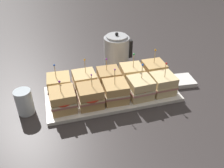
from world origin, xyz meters
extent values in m
plane|color=#383333|center=(0.00, 0.00, 0.00)|extent=(6.00, 6.00, 0.00)
cube|color=white|center=(0.00, 0.00, 0.01)|extent=(0.66, 0.29, 0.01)
cube|color=white|center=(0.00, 0.00, 0.01)|extent=(0.66, 0.29, 0.01)
cube|color=tan|center=(-0.25, -0.06, 0.04)|extent=(0.11, 0.11, 0.04)
cube|color=#B26B60|center=(-0.25, -0.06, 0.06)|extent=(0.12, 0.12, 0.01)
cube|color=beige|center=(-0.25, -0.06, 0.07)|extent=(0.12, 0.12, 0.01)
cylinder|color=red|center=(-0.25, -0.08, 0.08)|extent=(0.08, 0.08, 0.00)
cube|color=tan|center=(-0.25, -0.06, 0.10)|extent=(0.11, 0.11, 0.04)
cylinder|color=tan|center=(-0.25, -0.07, 0.14)|extent=(0.00, 0.01, 0.07)
sphere|color=purple|center=(-0.25, -0.07, 0.17)|extent=(0.01, 0.01, 0.01)
cube|color=tan|center=(-0.12, -0.06, 0.04)|extent=(0.11, 0.11, 0.04)
cube|color=#B26B60|center=(-0.12, -0.06, 0.06)|extent=(0.12, 0.12, 0.01)
cube|color=beige|center=(-0.12, -0.06, 0.07)|extent=(0.11, 0.11, 0.01)
cylinder|color=red|center=(-0.12, -0.08, 0.08)|extent=(0.09, 0.09, 0.00)
cube|color=tan|center=(-0.12, -0.06, 0.10)|extent=(0.11, 0.11, 0.04)
cylinder|color=tan|center=(-0.11, -0.06, 0.14)|extent=(0.00, 0.01, 0.07)
sphere|color=purple|center=(-0.11, -0.06, 0.18)|extent=(0.01, 0.01, 0.01)
cube|color=tan|center=(0.00, -0.06, 0.04)|extent=(0.11, 0.11, 0.04)
cube|color=#B26B60|center=(0.00, -0.06, 0.06)|extent=(0.12, 0.12, 0.01)
cube|color=beige|center=(0.00, -0.06, 0.07)|extent=(0.12, 0.12, 0.01)
cube|color=tan|center=(0.00, -0.06, 0.09)|extent=(0.11, 0.11, 0.04)
cylinder|color=tan|center=(-0.01, -0.07, 0.15)|extent=(0.00, 0.01, 0.09)
sphere|color=purple|center=(-0.01, -0.07, 0.19)|extent=(0.01, 0.01, 0.01)
cube|color=beige|center=(0.12, -0.07, 0.04)|extent=(0.11, 0.11, 0.04)
cube|color=tan|center=(0.12, -0.07, 0.06)|extent=(0.12, 0.12, 0.01)
cube|color=beige|center=(0.12, -0.07, 0.07)|extent=(0.12, 0.12, 0.01)
cylinder|color=red|center=(0.12, -0.08, 0.08)|extent=(0.06, 0.06, 0.00)
cube|color=beige|center=(0.12, -0.07, 0.10)|extent=(0.11, 0.11, 0.04)
cylinder|color=tan|center=(0.13, -0.05, 0.15)|extent=(0.00, 0.01, 0.08)
sphere|color=blue|center=(0.13, -0.05, 0.19)|extent=(0.01, 0.01, 0.01)
cube|color=beige|center=(0.25, -0.06, 0.04)|extent=(0.11, 0.11, 0.04)
cube|color=tan|center=(0.25, -0.06, 0.06)|extent=(0.12, 0.12, 0.01)
cube|color=beige|center=(0.25, -0.06, 0.07)|extent=(0.11, 0.11, 0.01)
cube|color=beige|center=(0.25, -0.06, 0.09)|extent=(0.11, 0.11, 0.04)
cylinder|color=tan|center=(0.24, -0.07, 0.15)|extent=(0.00, 0.01, 0.08)
sphere|color=red|center=(0.24, -0.07, 0.19)|extent=(0.01, 0.01, 0.01)
cube|color=tan|center=(-0.25, 0.06, 0.04)|extent=(0.11, 0.11, 0.04)
cube|color=tan|center=(-0.25, 0.06, 0.06)|extent=(0.12, 0.12, 0.01)
cube|color=beige|center=(-0.25, 0.06, 0.07)|extent=(0.12, 0.12, 0.01)
cylinder|color=red|center=(-0.25, 0.04, 0.08)|extent=(0.06, 0.06, 0.00)
cube|color=#E0B771|center=(-0.25, 0.06, 0.10)|extent=(0.11, 0.11, 0.04)
cylinder|color=tan|center=(-0.26, 0.05, 0.15)|extent=(0.00, 0.00, 0.08)
sphere|color=blue|center=(-0.26, 0.05, 0.19)|extent=(0.01, 0.01, 0.01)
cube|color=#DBB77A|center=(-0.13, 0.06, 0.04)|extent=(0.11, 0.11, 0.04)
cube|color=#B26B60|center=(-0.13, 0.06, 0.06)|extent=(0.12, 0.12, 0.01)
cube|color=beige|center=(-0.13, 0.06, 0.07)|extent=(0.12, 0.12, 0.01)
cylinder|color=red|center=(-0.13, 0.04, 0.08)|extent=(0.07, 0.07, 0.00)
cube|color=#E8C281|center=(-0.13, 0.06, 0.10)|extent=(0.11, 0.11, 0.04)
cylinder|color=tan|center=(-0.12, 0.07, 0.15)|extent=(0.00, 0.01, 0.08)
sphere|color=orange|center=(-0.12, 0.07, 0.19)|extent=(0.01, 0.01, 0.01)
cube|color=tan|center=(0.00, 0.06, 0.04)|extent=(0.11, 0.11, 0.04)
cube|color=#B26B60|center=(0.00, 0.06, 0.06)|extent=(0.12, 0.12, 0.01)
cube|color=beige|center=(0.00, 0.06, 0.07)|extent=(0.12, 0.12, 0.01)
cube|color=tan|center=(0.00, 0.06, 0.09)|extent=(0.11, 0.11, 0.04)
cylinder|color=tan|center=(-0.01, 0.07, 0.14)|extent=(0.00, 0.01, 0.07)
sphere|color=purple|center=(-0.01, 0.07, 0.18)|extent=(0.01, 0.01, 0.01)
cube|color=#DBB77A|center=(0.12, 0.06, 0.04)|extent=(0.12, 0.12, 0.04)
cube|color=tan|center=(0.12, 0.06, 0.06)|extent=(0.12, 0.12, 0.01)
cube|color=beige|center=(0.12, 0.06, 0.07)|extent=(0.12, 0.12, 0.01)
cylinder|color=red|center=(0.12, 0.04, 0.08)|extent=(0.07, 0.07, 0.00)
cube|color=#E8C281|center=(0.12, 0.06, 0.10)|extent=(0.12, 0.12, 0.04)
cylinder|color=tan|center=(0.13, 0.05, 0.15)|extent=(0.00, 0.00, 0.08)
sphere|color=green|center=(0.13, 0.05, 0.19)|extent=(0.01, 0.01, 0.01)
cube|color=tan|center=(0.25, 0.06, 0.04)|extent=(0.11, 0.11, 0.04)
cube|color=tan|center=(0.25, 0.06, 0.06)|extent=(0.12, 0.12, 0.01)
cube|color=beige|center=(0.25, 0.06, 0.07)|extent=(0.11, 0.11, 0.01)
cylinder|color=red|center=(0.25, 0.04, 0.08)|extent=(0.07, 0.07, 0.00)
cube|color=tan|center=(0.25, 0.06, 0.10)|extent=(0.11, 0.11, 0.04)
cylinder|color=tan|center=(0.25, 0.07, 0.15)|extent=(0.00, 0.00, 0.09)
sphere|color=orange|center=(0.25, 0.07, 0.19)|extent=(0.01, 0.01, 0.01)
cylinder|color=#B7BABF|center=(0.11, 0.29, 0.09)|extent=(0.15, 0.15, 0.18)
cylinder|color=#B7BABF|center=(0.11, 0.29, 0.19)|extent=(0.12, 0.12, 0.01)
sphere|color=black|center=(0.11, 0.29, 0.21)|extent=(0.02, 0.02, 0.02)
cube|color=black|center=(0.20, 0.29, 0.10)|extent=(0.02, 0.02, 0.11)
cylinder|color=silver|center=(-0.42, -0.02, 0.06)|extent=(0.08, 0.08, 0.12)
cube|color=white|center=(0.41, 0.01, 0.01)|extent=(0.13, 0.13, 0.02)
camera|label=1|loc=(-0.26, -0.94, 0.72)|focal=38.00mm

